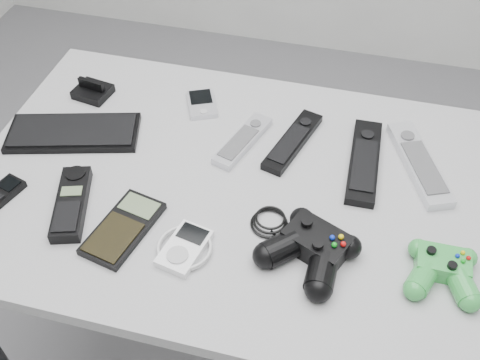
% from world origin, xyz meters
% --- Properties ---
extents(floor, '(3.50, 3.50, 0.00)m').
position_xyz_m(floor, '(0.00, 0.00, 0.00)').
color(floor, slate).
rests_on(floor, ground).
extents(desk, '(1.16, 0.74, 0.78)m').
position_xyz_m(desk, '(0.04, -0.00, 0.71)').
color(desk, '#A6A5A8').
rests_on(desk, floor).
extents(pda_keyboard, '(0.31, 0.20, 0.02)m').
position_xyz_m(pda_keyboard, '(-0.37, 0.05, 0.78)').
color(pda_keyboard, black).
rests_on(pda_keyboard, desk).
extents(dock_bracket, '(0.09, 0.08, 0.04)m').
position_xyz_m(dock_bracket, '(-0.39, 0.20, 0.80)').
color(dock_bracket, black).
rests_on(dock_bracket, desk).
extents(pda, '(0.10, 0.12, 0.02)m').
position_xyz_m(pda, '(-0.12, 0.22, 0.78)').
color(pda, silver).
rests_on(pda, desk).
extents(remote_silver_a, '(0.10, 0.19, 0.02)m').
position_xyz_m(remote_silver_a, '(0.01, 0.12, 0.79)').
color(remote_silver_a, silver).
rests_on(remote_silver_a, desk).
extents(remote_black_a, '(0.10, 0.22, 0.02)m').
position_xyz_m(remote_black_a, '(0.12, 0.14, 0.79)').
color(remote_black_a, black).
rests_on(remote_black_a, desk).
extents(remote_black_b, '(0.06, 0.25, 0.02)m').
position_xyz_m(remote_black_b, '(0.28, 0.12, 0.79)').
color(remote_black_b, black).
rests_on(remote_black_b, desk).
extents(remote_silver_b, '(0.15, 0.25, 0.03)m').
position_xyz_m(remote_silver_b, '(0.39, 0.14, 0.79)').
color(remote_silver_b, silver).
rests_on(remote_silver_b, desk).
extents(cordless_handset, '(0.11, 0.19, 0.03)m').
position_xyz_m(cordless_handset, '(-0.28, -0.15, 0.79)').
color(cordless_handset, black).
rests_on(cordless_handset, desk).
extents(calculator, '(0.12, 0.19, 0.02)m').
position_xyz_m(calculator, '(-0.15, -0.18, 0.78)').
color(calculator, black).
rests_on(calculator, desk).
extents(mp3_player, '(0.12, 0.13, 0.02)m').
position_xyz_m(mp3_player, '(-0.02, -0.19, 0.79)').
color(mp3_player, white).
rests_on(mp3_player, desk).
extents(controller_black, '(0.32, 0.27, 0.06)m').
position_xyz_m(controller_black, '(0.20, -0.15, 0.80)').
color(controller_black, black).
rests_on(controller_black, desk).
extents(controller_green, '(0.13, 0.14, 0.04)m').
position_xyz_m(controller_green, '(0.44, -0.13, 0.80)').
color(controller_green, green).
rests_on(controller_green, desk).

